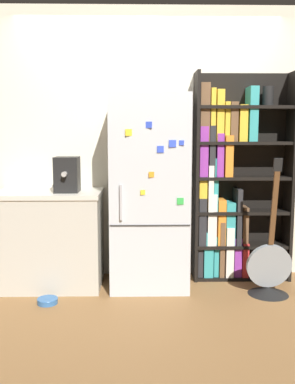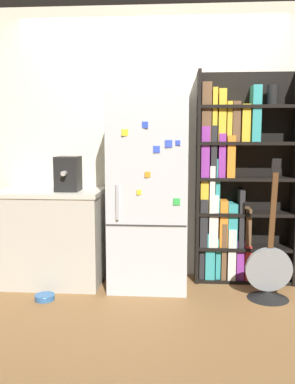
% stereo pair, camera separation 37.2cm
% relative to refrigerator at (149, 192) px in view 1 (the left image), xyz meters
% --- Properties ---
extents(ground_plane, '(16.00, 16.00, 0.00)m').
position_rel_refrigerator_xyz_m(ground_plane, '(0.00, -0.14, -0.87)').
color(ground_plane, olive).
extents(wall_back, '(8.00, 0.05, 2.60)m').
position_rel_refrigerator_xyz_m(wall_back, '(0.00, 0.34, 0.43)').
color(wall_back, beige).
rests_on(wall_back, ground_plane).
extents(refrigerator, '(0.70, 0.65, 1.75)m').
position_rel_refrigerator_xyz_m(refrigerator, '(0.00, 0.00, 0.00)').
color(refrigerator, silver).
rests_on(refrigerator, ground_plane).
extents(bookshelf, '(0.93, 0.28, 1.97)m').
position_rel_refrigerator_xyz_m(bookshelf, '(0.78, 0.20, 0.04)').
color(bookshelf, black).
rests_on(bookshelf, ground_plane).
extents(kitchen_counter, '(0.96, 0.63, 0.88)m').
position_rel_refrigerator_xyz_m(kitchen_counter, '(-0.92, 0.01, -0.43)').
color(kitchen_counter, '#BCB7A8').
rests_on(kitchen_counter, ground_plane).
extents(espresso_machine, '(0.21, 0.29, 0.31)m').
position_rel_refrigerator_xyz_m(espresso_machine, '(-0.73, -0.05, 0.17)').
color(espresso_machine, black).
rests_on(espresso_machine, kitchen_counter).
extents(guitar, '(0.39, 0.35, 1.21)m').
position_rel_refrigerator_xyz_m(guitar, '(1.04, -0.28, -0.70)').
color(guitar, black).
rests_on(guitar, ground_plane).
extents(pet_bowl, '(0.17, 0.17, 0.05)m').
position_rel_refrigerator_xyz_m(pet_bowl, '(-0.86, -0.45, -0.85)').
color(pet_bowl, '#3366A5').
rests_on(pet_bowl, ground_plane).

